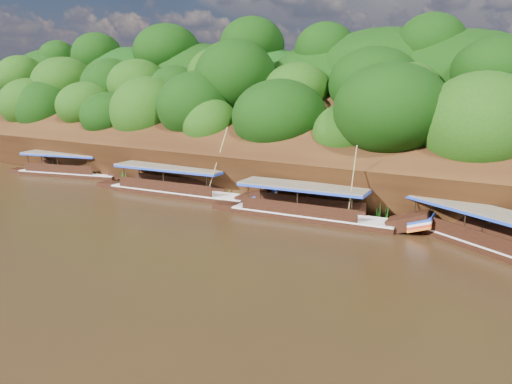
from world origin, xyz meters
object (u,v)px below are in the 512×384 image
boat_2 (187,190)px  boat_3 (76,171)px  boat_1 (322,213)px  boat_0 (496,243)px

boat_2 → boat_3: boat_2 is taller
boat_1 → boat_0: bearing=-8.2°
boat_0 → boat_2: size_ratio=0.84×
boat_2 → boat_3: bearing=171.6°
boat_0 → boat_1: 11.26m
boat_3 → boat_2: bearing=-17.8°
boat_0 → boat_2: bearing=-153.8°
boat_0 → boat_1: size_ratio=0.94×
boat_3 → boat_1: bearing=-17.8°
boat_0 → boat_3: 39.76m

